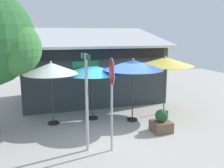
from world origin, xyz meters
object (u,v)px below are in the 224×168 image
Objects in this scene: stop_sign at (112,86)px; patio_umbrella_ivory_left at (51,69)px; patio_umbrella_teal_center at (92,70)px; street_sign_post at (87,93)px; patio_umbrella_royal_blue_right at (133,65)px; sidewalk_planter at (161,123)px; patio_umbrella_mustard_far_right at (166,62)px.

stop_sign reaches higher than patio_umbrella_ivory_left.
patio_umbrella_teal_center is (1.69, 0.14, -0.13)m from patio_umbrella_ivory_left.
street_sign_post reaches higher than patio_umbrella_royal_blue_right.
street_sign_post is 3.26m from patio_umbrella_royal_blue_right.
patio_umbrella_teal_center is 3.56m from sidewalk_planter.
stop_sign is at bearing -18.72° from street_sign_post.
stop_sign is (0.73, -0.25, 0.22)m from street_sign_post.
patio_umbrella_teal_center is 3.38m from patio_umbrella_mustard_far_right.
patio_umbrella_teal_center is 0.92× the size of patio_umbrella_royal_blue_right.
street_sign_post reaches higher than patio_umbrella_mustard_far_right.
patio_umbrella_teal_center is (0.09, 3.11, 0.08)m from stop_sign.
sidewalk_planter is at bearing -67.99° from patio_umbrella_royal_blue_right.
patio_umbrella_ivory_left is at bearing 107.81° from street_sign_post.
patio_umbrella_royal_blue_right is at bearing 42.07° from street_sign_post.
patio_umbrella_teal_center is 1.73m from patio_umbrella_royal_blue_right.
sidewalk_planter is (2.25, 0.93, -1.73)m from stop_sign.
street_sign_post is 5.01m from patio_umbrella_mustard_far_right.
patio_umbrella_ivory_left is 5.06m from patio_umbrella_mustard_far_right.
patio_umbrella_teal_center is 2.82× the size of sidewalk_planter.
patio_umbrella_royal_blue_right is at bearing -163.37° from patio_umbrella_mustard_far_right.
sidewalk_planter is (-1.21, -2.00, -2.06)m from patio_umbrella_mustard_far_right.
stop_sign is 2.99m from sidewalk_planter.
patio_umbrella_royal_blue_right reaches higher than sidewalk_planter.
patio_umbrella_royal_blue_right is at bearing -9.88° from patio_umbrella_ivory_left.
patio_umbrella_mustard_far_right reaches higher than sidewalk_planter.
street_sign_post reaches higher than stop_sign.
patio_umbrella_teal_center is (0.82, 2.86, 0.30)m from street_sign_post.
patio_umbrella_ivory_left is (-1.61, 2.97, 0.21)m from stop_sign.
street_sign_post reaches higher than sidewalk_planter.
patio_umbrella_mustard_far_right is at bearing 58.96° from sidewalk_planter.
patio_umbrella_mustard_far_right is at bearing -0.34° from patio_umbrella_ivory_left.
patio_umbrella_ivory_left reaches higher than sidewalk_planter.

